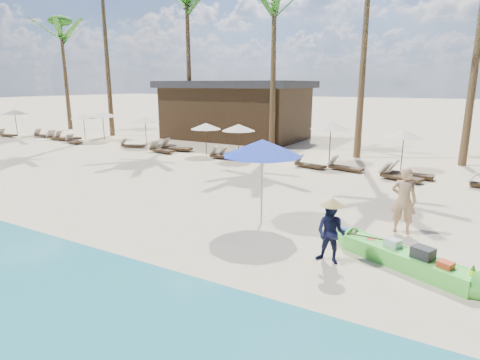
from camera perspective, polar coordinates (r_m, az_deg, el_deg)
The scene contains 32 objects.
ground at distance 12.45m, azimuth -10.17°, elevation -5.90°, with size 240.00×240.00×0.00m, color beige.
wet_sand_strip at distance 9.54m, azimuth -30.44°, elevation -13.90°, with size 240.00×4.50×0.01m, color tan.
green_canoe at distance 10.04m, azimuth 22.48°, elevation -10.33°, with size 4.61×2.26×0.62m.
tourist at distance 12.06m, azimuth 22.24°, elevation -2.68°, with size 0.69×0.45×1.88m, color tan.
vendor_green at distance 9.59m, azimuth 12.79°, elevation -7.39°, with size 0.71×0.55×1.45m, color #131736.
blue_umbrella at distance 11.69m, azimuth 3.18°, elevation 4.61°, with size 2.35×2.35×2.53m.
resort_parasol_0 at distance 36.75m, azimuth -29.41°, elevation 8.48°, with size 2.11×2.11×2.17m.
lounger_0_left at distance 36.91m, azimuth -30.28°, elevation 5.63°, with size 1.74×0.67×0.58m.
lounger_0_right at distance 34.97m, azimuth -26.07°, elevation 5.78°, with size 1.90×0.94×0.62m.
resort_parasol_1 at distance 32.45m, azimuth -21.39°, elevation 8.46°, with size 1.88×1.88×1.93m.
lounger_1_left at distance 33.00m, azimuth -24.54°, elevation 5.58°, with size 1.99×0.63×0.67m.
lounger_1_right at distance 32.62m, azimuth -23.40°, elevation 5.59°, with size 1.99×1.19×0.65m.
resort_parasol_2 at distance 31.45m, azimuth -18.97°, elevation 8.88°, with size 2.09×2.09×2.15m.
lounger_2_left at distance 30.55m, azimuth -22.62°, elevation 5.15°, with size 1.74×0.91×0.57m.
resort_parasol_3 at distance 27.77m, azimuth -13.35°, elevation 8.40°, with size 1.92×1.92×1.98m.
lounger_3_left at distance 27.39m, azimuth -15.17°, elevation 4.85°, with size 1.69×0.98×0.55m.
lounger_3_right at distance 24.96m, azimuth -11.24°, elevation 4.31°, with size 1.89×0.85×0.62m.
resort_parasol_4 at distance 23.71m, azimuth -4.88°, elevation 7.64°, with size 1.81×1.81×1.86m.
lounger_4_left at distance 25.40m, azimuth -9.24°, elevation 4.59°, with size 2.07×0.94×0.68m.
lounger_4_right at distance 22.41m, azimuth -2.40°, elevation 3.51°, with size 1.80×0.60×0.61m.
resort_parasol_5 at distance 22.25m, azimuth -0.22°, elevation 7.46°, with size 1.88×1.88×1.93m.
lounger_5_left at distance 22.64m, azimuth -1.11°, elevation 3.58°, with size 1.68×0.74×0.55m.
resort_parasol_6 at distance 21.42m, azimuth 12.81°, elevation 7.60°, with size 2.16×2.16×2.22m.
lounger_6_left at distance 20.32m, azimuth 9.68°, elevation 2.24°, with size 1.70×0.82×0.56m.
lounger_6_right at distance 20.02m, azimuth 14.54°, elevation 1.86°, with size 1.80×0.87×0.59m.
resort_parasol_7 at distance 20.72m, azimuth 22.30°, elevation 6.07°, with size 1.90×1.90×1.96m.
lounger_7_left at distance 18.71m, azimuth 21.61°, elevation 0.57°, with size 1.93×1.13×0.63m.
lounger_7_right at distance 19.34m, azimuth 22.81°, elevation 0.89°, with size 1.93×0.65×0.65m.
palm_0 at distance 40.67m, azimuth -24.04°, elevation 18.09°, with size 2.08×2.08×9.90m.
palm_2 at distance 30.49m, azimuth -7.54°, elevation 23.03°, with size 2.08×2.08×11.33m.
palm_3 at distance 26.06m, azimuth 4.92°, elevation 23.39°, with size 2.08×2.08×10.52m.
pavilion_west at distance 30.77m, azimuth -0.67°, elevation 9.98°, with size 10.80×6.60×4.30m.
Camera 1 is at (7.68, -8.90, 4.10)m, focal length 30.00 mm.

